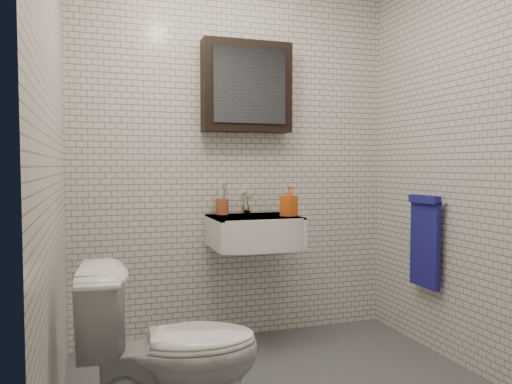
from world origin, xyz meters
TOP-DOWN VIEW (x-y plane):
  - room_shell at (0.00, 0.00)m, footprint 2.22×2.02m
  - washbasin at (0.05, 0.73)m, footprint 0.55×0.50m
  - faucet at (0.05, 0.93)m, footprint 0.06×0.20m
  - mirror_cabinet at (0.05, 0.93)m, footprint 0.60×0.15m
  - towel_rail at (1.04, 0.35)m, footprint 0.09×0.30m
  - toothbrush_cup at (-0.12, 0.94)m, footprint 0.09×0.09m
  - soap_bottle at (0.27, 0.70)m, footprint 0.12×0.12m
  - toilet at (-0.63, -0.17)m, footprint 0.78×0.49m

SIDE VIEW (x-z plane):
  - toilet at x=-0.63m, z-range 0.00..0.76m
  - towel_rail at x=1.04m, z-range 0.43..1.01m
  - washbasin at x=0.05m, z-range 0.66..0.86m
  - toothbrush_cup at x=-0.12m, z-range 0.79..1.03m
  - faucet at x=0.05m, z-range 0.84..0.99m
  - soap_bottle at x=0.27m, z-range 0.85..1.04m
  - room_shell at x=0.00m, z-range 0.21..2.72m
  - mirror_cabinet at x=0.05m, z-range 1.40..2.00m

